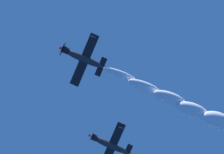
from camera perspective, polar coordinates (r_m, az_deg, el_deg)
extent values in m
ellipsoid|color=#232328|center=(76.15, -3.89, 2.50)|extent=(3.86, 7.94, 2.68)
cylinder|color=black|center=(76.61, -6.34, 3.65)|extent=(1.80, 1.52, 1.66)
cone|color=red|center=(76.73, -6.86, 3.89)|extent=(0.95, 1.03, 0.84)
cylinder|color=#3F3F47|center=(76.70, -6.74, 3.84)|extent=(3.26, 1.14, 3.27)
cube|color=black|center=(75.96, -3.78, 2.36)|extent=(9.73, 4.88, 2.73)
ellipsoid|color=#232328|center=(73.62, -2.53, 5.42)|extent=(0.66, 1.13, 0.51)
ellipsoid|color=#232328|center=(78.54, -4.94, -0.52)|extent=(0.66, 1.13, 0.51)
cube|color=black|center=(75.93, -1.53, 1.40)|extent=(3.63, 2.20, 1.11)
cube|color=#232328|center=(76.44, -1.36, 1.57)|extent=(0.87, 1.38, 1.50)
ellipsoid|color=#1E232D|center=(76.62, -4.03, 2.76)|extent=(1.50, 2.02, 1.21)
ellipsoid|color=#232328|center=(82.47, -0.15, -9.33)|extent=(3.89, 7.94, 2.59)
cylinder|color=black|center=(82.35, -2.45, -8.26)|extent=(1.78, 1.51, 1.63)
cone|color=red|center=(82.35, -2.94, -8.03)|extent=(0.94, 1.02, 0.82)
cylinder|color=#3F3F47|center=(82.35, -2.83, -8.08)|extent=(3.22, 1.13, 3.24)
cube|color=black|center=(82.33, -0.03, -9.48)|extent=(9.77, 4.89, 2.55)
ellipsoid|color=#232328|center=(79.37, 1.28, -7.02)|extent=(0.66, 1.13, 0.50)
cube|color=black|center=(82.78, 2.07, -10.32)|extent=(3.65, 2.20, 1.04)
cube|color=#232328|center=(83.26, 2.20, -10.10)|extent=(0.86, 1.38, 1.49)
ellipsoid|color=#1E232D|center=(82.84, -0.30, -9.03)|extent=(1.50, 2.02, 1.18)
ellipsoid|color=white|center=(75.78, 1.05, 0.41)|extent=(3.53, 6.80, 2.33)
ellipsoid|color=white|center=(76.09, 4.44, -1.30)|extent=(3.99, 7.02, 2.79)
ellipsoid|color=white|center=(76.33, 7.93, -2.89)|extent=(4.45, 7.25, 3.25)
ellipsoid|color=white|center=(77.22, 10.98, -4.52)|extent=(4.91, 7.47, 3.70)
ellipsoid|color=white|center=(78.33, 14.30, -5.84)|extent=(5.37, 7.69, 4.16)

